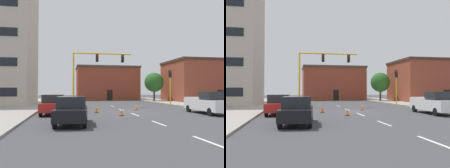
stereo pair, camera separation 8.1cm
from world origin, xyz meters
TOP-DOWN VIEW (x-y plane):
  - ground_plane at (0.00, 0.00)m, footprint 160.00×160.00m
  - sidewalk_left at (-11.62, 8.00)m, footprint 6.00×56.00m
  - sidewalk_right at (11.62, 8.00)m, footprint 6.00×56.00m
  - lane_stripe_seg_0 at (0.00, -14.00)m, footprint 0.16×2.40m
  - lane_stripe_seg_1 at (0.00, -8.50)m, footprint 0.16×2.40m
  - lane_stripe_seg_2 at (0.00, -3.00)m, footprint 0.16×2.40m
  - lane_stripe_seg_3 at (0.00, 2.50)m, footprint 0.16×2.40m
  - lane_stripe_seg_4 at (0.00, 8.00)m, footprint 0.16×2.40m
  - building_brick_center at (2.69, 29.96)m, footprint 13.53×9.82m
  - building_row_right at (19.54, 18.03)m, footprint 13.54×10.35m
  - traffic_signal_gantry at (-4.10, 6.65)m, footprint 8.24×1.20m
  - traffic_light_pole_right at (7.84, 7.09)m, footprint 0.32×0.47m
  - tree_right_far at (10.19, 19.52)m, footprint 3.66×3.66m
  - pickup_truck_white at (6.67, -3.56)m, footprint 2.10×5.44m
  - sedan_black_near_left at (-5.49, -8.00)m, footprint 2.24×4.65m
  - sedan_red_mid_left at (-7.03, -1.62)m, footprint 2.03×4.57m
  - traffic_cone_roadside_a at (1.42, 1.50)m, footprint 0.36×0.36m
  - traffic_cone_roadside_b at (-1.35, -3.68)m, footprint 0.36×0.36m
  - traffic_cone_roadside_c at (-3.09, -0.64)m, footprint 0.36×0.36m

SIDE VIEW (x-z plane):
  - ground_plane at x=0.00m, z-range 0.00..0.00m
  - lane_stripe_seg_0 at x=0.00m, z-range 0.00..0.01m
  - lane_stripe_seg_1 at x=0.00m, z-range 0.00..0.01m
  - lane_stripe_seg_2 at x=0.00m, z-range 0.00..0.01m
  - lane_stripe_seg_3 at x=0.00m, z-range 0.00..0.01m
  - lane_stripe_seg_4 at x=0.00m, z-range 0.00..0.01m
  - sidewalk_left at x=-11.62m, z-range 0.00..0.14m
  - sidewalk_right at x=11.62m, z-range 0.00..0.14m
  - traffic_cone_roadside_a at x=1.42m, z-range -0.01..0.67m
  - traffic_cone_roadside_b at x=-1.35m, z-range -0.01..0.67m
  - traffic_cone_roadside_c at x=-3.09m, z-range -0.01..0.72m
  - sedan_black_near_left at x=-5.49m, z-range 0.02..1.76m
  - sedan_red_mid_left at x=-7.03m, z-range 0.02..1.76m
  - pickup_truck_white at x=6.67m, z-range -0.02..1.97m
  - traffic_signal_gantry at x=-4.10m, z-range -1.22..5.61m
  - traffic_light_pole_right at x=7.84m, z-range 1.13..5.93m
  - tree_right_far at x=10.19m, z-range 0.87..6.31m
  - building_brick_center at x=2.69m, z-range 0.01..7.30m
  - building_row_right at x=19.54m, z-range 0.01..7.65m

